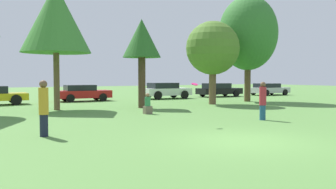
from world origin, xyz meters
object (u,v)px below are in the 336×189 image
Objects in this scene: tree_3 at (142,40)px; bystander_sitting at (148,105)px; person_thrower at (44,107)px; person_catcher at (263,100)px; tree_5 at (248,33)px; parked_car_white at (165,90)px; tree_2 at (56,18)px; tree_4 at (213,48)px; parked_car_red at (83,93)px; parked_car_black at (219,90)px; frisbee at (195,84)px; parked_car_silver at (269,89)px.

bystander_sitting is at bearing -111.48° from tree_3.
person_thrower is 1.07× the size of person_catcher.
tree_5 is 8.47m from parked_car_white.
tree_2 is 0.89× the size of tree_5.
parked_car_white is (5.80, 7.25, -3.36)m from tree_3.
person_catcher is 9.62m from tree_4.
parked_car_white is at bearing -2.27° from parked_car_red.
bystander_sitting is 16.84m from parked_car_black.
tree_5 reaches higher than frisbee.
frisbee is at bearing -90.47° from parked_car_red.
tree_3 reaches higher than bystander_sitting.
parked_car_red is at bearing 88.36° from frisbee.
frisbee is 17.21m from parked_car_white.
person_catcher is 0.38× the size of parked_car_black.
person_catcher is 16.20m from parked_car_red.
person_thrower is at bearing 177.11° from frisbee.
person_thrower is 0.44× the size of parked_car_red.
tree_4 is 1.40× the size of parked_car_red.
frisbee is (5.59, -0.28, 0.68)m from person_thrower.
frisbee is at bearing 1.48° from person_catcher.
bystander_sitting is at bearing 39.09° from person_thrower.
tree_2 is 1.64× the size of parked_car_black.
person_thrower reaches higher than person_catcher.
frisbee is 24.90m from parked_car_silver.
parked_car_black is at bearing -120.34° from person_catcher.
person_thrower is 6.90× the size of frisbee.
person_thrower is 29.36m from parked_car_silver.
person_thrower reaches higher than parked_car_red.
bystander_sitting is 5.12m from tree_3.
person_catcher is at bearing -77.35° from tree_3.
frisbee is 11.28m from tree_4.
tree_4 is at bearing 27.36° from bystander_sitting.
tree_5 is at bearing -143.28° from parked_car_silver.
person_catcher is 0.31× the size of tree_3.
person_catcher reaches higher than parked_car_white.
bystander_sitting is 0.15× the size of tree_2.
person_thrower is 9.19m from person_catcher.
person_catcher is 0.29× the size of tree_4.
person_thrower is 0.32× the size of tree_4.
parked_car_silver is (6.23, -0.29, -0.03)m from parked_car_black.
person_catcher is 0.21× the size of tree_5.
tree_4 is (10.29, -0.98, -1.35)m from tree_2.
parked_car_black is (6.20, 7.18, -3.16)m from tree_4.
parked_car_silver is at bearing -134.48° from person_catcher.
tree_2 is at bearing -52.71° from person_catcher.
tree_3 is 0.67× the size of tree_5.
person_catcher is at bearing -54.65° from tree_2.
parked_car_white is at bearing 51.35° from tree_3.
bystander_sitting is at bearing -157.89° from tree_5.
parked_car_black is at bearing 178.47° from parked_car_silver.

